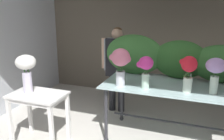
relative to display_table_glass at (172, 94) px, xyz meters
name	(u,v)px	position (x,y,z in m)	size (l,w,h in m)	color
ground_plane	(150,136)	(-0.30, 0.02, -0.74)	(7.73, 7.73, 0.00)	silver
wall_back	(171,27)	(-0.30, 1.78, 0.76)	(5.46, 0.12, 3.00)	#706656
display_table_glass	(172,94)	(0.00, 0.00, 0.00)	(1.95, 0.94, 0.88)	#A9CACD
side_table_white	(38,101)	(-1.77, -0.71, -0.09)	(0.76, 0.51, 0.76)	white
florist	(117,61)	(-1.09, 0.71, 0.22)	(0.59, 0.24, 1.56)	#232328
foliage_backdrop	(176,59)	(-0.02, 0.35, 0.43)	(2.16, 0.29, 0.64)	#387033
vase_rosy_peonies	(121,62)	(-0.69, -0.29, 0.47)	(0.30, 0.26, 0.53)	silver
vase_lilac_roses	(216,70)	(0.52, -0.15, 0.44)	(0.26, 0.25, 0.47)	silver
vase_coral_snapdragons	(189,69)	(0.19, 0.11, 0.36)	(0.17, 0.17, 0.37)	silver
vase_magenta_dahlias	(146,69)	(-0.34, -0.27, 0.41)	(0.23, 0.20, 0.45)	silver
vase_crimson_freesia	(188,71)	(0.20, -0.21, 0.42)	(0.23, 0.20, 0.48)	silver
vase_white_roses_tall	(26,69)	(-1.92, -0.71, 0.37)	(0.28, 0.28, 0.54)	silver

